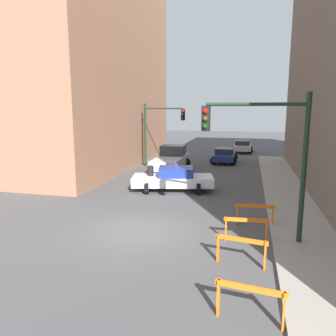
{
  "coord_description": "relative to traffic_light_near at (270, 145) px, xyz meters",
  "views": [
    {
      "loc": [
        4.03,
        -11.62,
        4.77
      ],
      "look_at": [
        -0.34,
        5.99,
        1.48
      ],
      "focal_mm": 35.0,
      "sensor_mm": 36.0,
      "label": 1
    }
  ],
  "objects": [
    {
      "name": "ground_plane",
      "position": [
        -4.73,
        -0.17,
        -3.53
      ],
      "size": [
        120.0,
        120.0,
        0.0
      ],
      "primitive_type": "plane",
      "color": "#4C4C4F"
    },
    {
      "name": "traffic_light_far",
      "position": [
        -8.03,
        14.28,
        -0.13
      ],
      "size": [
        3.44,
        0.35,
        5.2
      ],
      "color": "black",
      "rests_on": "ground_plane"
    },
    {
      "name": "pedestrian_crossing",
      "position": [
        -6.26,
        6.36,
        -2.67
      ],
      "size": [
        0.43,
        0.43,
        1.66
      ],
      "rotation": [
        0.0,
        0.0,
        4.93
      ],
      "color": "black",
      "rests_on": "ground_plane"
    },
    {
      "name": "barrier_front",
      "position": [
        -0.52,
        -4.86,
        -2.91
      ],
      "size": [
        1.59,
        0.36,
        0.9
      ],
      "rotation": [
        0.0,
        0.0,
        -0.14
      ],
      "color": "orange",
      "rests_on": "ground_plane"
    },
    {
      "name": "traffic_light_near",
      "position": [
        0.0,
        0.0,
        0.0
      ],
      "size": [
        3.64,
        0.35,
        5.2
      ],
      "color": "black",
      "rests_on": "sidewalk_right"
    },
    {
      "name": "barrier_mid",
      "position": [
        -0.79,
        -2.09,
        -2.91
      ],
      "size": [
        1.59,
        0.41,
        0.9
      ],
      "rotation": [
        0.0,
        0.0,
        -0.17
      ],
      "color": "orange",
      "rests_on": "ground_plane"
    },
    {
      "name": "sidewalk_right",
      "position": [
        1.47,
        -0.17,
        -3.47
      ],
      "size": [
        2.4,
        44.0,
        0.12
      ],
      "color": "#9E998E",
      "rests_on": "ground_plane"
    },
    {
      "name": "barrier_corner",
      "position": [
        -0.34,
        1.64,
        -2.91
      ],
      "size": [
        1.6,
        0.26,
        0.9
      ],
      "rotation": [
        0.0,
        0.0,
        0.07
      ],
      "color": "orange",
      "rests_on": "ground_plane"
    },
    {
      "name": "police_car",
      "position": [
        -4.92,
        6.56,
        -2.81
      ],
      "size": [
        4.99,
        2.98,
        1.52
      ],
      "rotation": [
        0.0,
        0.0,
        1.79
      ],
      "color": "white",
      "rests_on": "ground_plane"
    },
    {
      "name": "barrier_back",
      "position": [
        -0.67,
        -0.2,
        -2.91
      ],
      "size": [
        1.6,
        0.3,
        0.9
      ],
      "rotation": [
        0.0,
        0.0,
        0.09
      ],
      "color": "orange",
      "rests_on": "ground_plane"
    },
    {
      "name": "building_corner_left",
      "position": [
        -16.73,
        13.83,
        6.04
      ],
      "size": [
        14.0,
        20.0,
        19.14
      ],
      "color": "#93664C",
      "rests_on": "ground_plane"
    },
    {
      "name": "parked_car_mid",
      "position": [
        -1.4,
        25.42,
        -2.86
      ],
      "size": [
        2.33,
        4.33,
        1.31
      ],
      "rotation": [
        0.0,
        0.0,
        0.02
      ],
      "color": "silver",
      "rests_on": "ground_plane"
    },
    {
      "name": "parked_car_near",
      "position": [
        -2.8,
        17.79,
        -2.86
      ],
      "size": [
        2.29,
        4.31,
        1.31
      ],
      "rotation": [
        0.0,
        0.0,
        -0.0
      ],
      "color": "navy",
      "rests_on": "ground_plane"
    },
    {
      "name": "white_truck",
      "position": [
        -6.56,
        12.81,
        -2.62
      ],
      "size": [
        2.7,
        5.43,
        1.9
      ],
      "rotation": [
        0.0,
        0.0,
        0.02
      ],
      "color": "silver",
      "rests_on": "ground_plane"
    }
  ]
}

